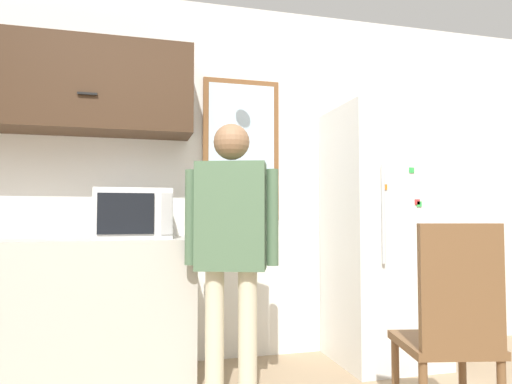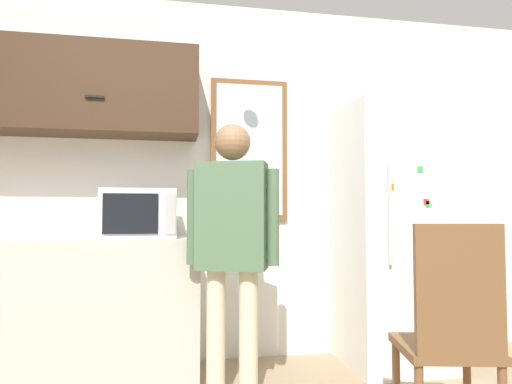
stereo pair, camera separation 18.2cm
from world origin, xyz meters
TOP-DOWN VIEW (x-y plane):
  - back_wall at (0.00, 2.01)m, footprint 6.00×0.06m
  - counter at (-1.16, 1.66)m, footprint 2.07×0.63m
  - upper_cabinets at (-1.16, 1.79)m, footprint 2.07×0.39m
  - microwave at (-0.51, 1.63)m, footprint 0.47×0.39m
  - person at (0.05, 1.19)m, footprint 0.52×0.34m
  - refrigerator at (1.28, 1.63)m, footprint 0.71×0.71m
  - chair at (0.97, 0.46)m, footprint 0.50×0.50m
  - window at (0.28, 1.96)m, footprint 0.59×0.05m

SIDE VIEW (x-z plane):
  - counter at x=-1.16m, z-range 0.00..0.92m
  - chair at x=0.97m, z-range 0.03..1.07m
  - refrigerator at x=1.28m, z-range 0.00..1.87m
  - person at x=0.05m, z-range 0.17..1.78m
  - microwave at x=-0.51m, z-range 0.92..1.24m
  - back_wall at x=0.00m, z-range 0.00..2.70m
  - window at x=0.28m, z-range 1.03..2.12m
  - upper_cabinets at x=-1.16m, z-range 1.63..2.24m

